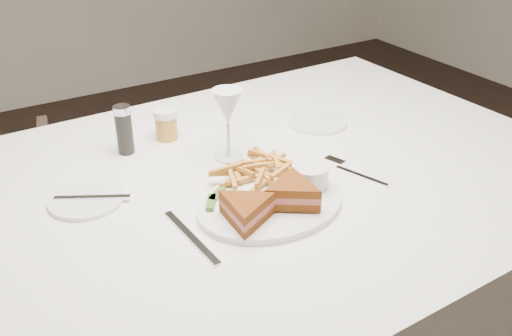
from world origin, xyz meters
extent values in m
cube|color=white|center=(-0.31, -0.10, 0.38)|extent=(1.62, 1.10, 0.75)
imported|color=#4C362E|center=(-0.34, 0.73, 0.30)|extent=(0.68, 0.65, 0.59)
ellipsoid|color=white|center=(-0.33, -0.24, 0.76)|extent=(0.33, 0.26, 0.01)
cube|color=silver|center=(-0.52, -0.25, 0.75)|extent=(0.03, 0.21, 0.00)
cylinder|color=white|center=(-0.65, -0.01, 0.76)|extent=(0.16, 0.16, 0.01)
cylinder|color=white|center=(0.01, 0.05, 0.76)|extent=(0.16, 0.16, 0.01)
cylinder|color=black|center=(-0.50, 0.16, 0.81)|extent=(0.04, 0.04, 0.12)
cylinder|color=#AA7728|center=(-0.38, 0.18, 0.79)|extent=(0.06, 0.06, 0.08)
cube|color=#406623|center=(-0.42, -0.16, 0.77)|extent=(0.05, 0.05, 0.01)
cube|color=#406623|center=(-0.44, -0.18, 0.77)|extent=(0.04, 0.05, 0.01)
cylinder|color=white|center=(-0.22, -0.23, 0.79)|extent=(0.08, 0.08, 0.05)
camera|label=1|loc=(-0.87, -1.08, 1.40)|focal=40.00mm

